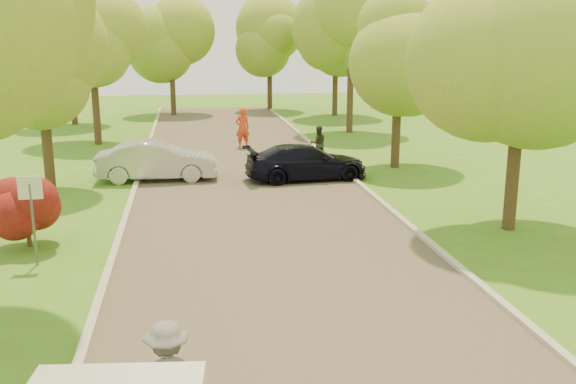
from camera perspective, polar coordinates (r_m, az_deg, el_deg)
ground at (r=12.65m, az=1.57°, el=-11.24°), size 100.00×100.00×0.00m
road at (r=20.11m, az=-2.60°, el=-1.69°), size 8.00×60.00×0.01m
curb_left at (r=20.08m, az=-14.17°, el=-1.97°), size 0.18×60.00×0.12m
curb_right at (r=20.92m, az=8.49°, el=-1.07°), size 0.18×60.00×0.12m
street_sign at (r=16.16m, az=-21.86°, el=-0.81°), size 0.55×0.06×2.17m
red_shrub at (r=17.80m, az=-22.27°, el=-1.12°), size 1.70×1.70×1.95m
tree_l_midb at (r=23.76m, az=-20.77°, el=11.01°), size 4.30×4.20×6.62m
tree_l_far at (r=33.55m, az=-16.76°, el=13.35°), size 4.92×4.80×7.79m
tree_r_mida at (r=18.68m, az=20.94°, el=13.44°), size 5.13×5.00×7.95m
tree_r_midb at (r=26.75m, az=10.28°, el=12.50°), size 4.51×4.40×7.01m
tree_r_far at (r=36.50m, az=6.04°, el=14.39°), size 5.33×5.20×8.34m
tree_bg_a at (r=41.81m, az=-18.65°, el=12.96°), size 5.12×5.00×7.72m
tree_bg_b at (r=44.50m, az=4.58°, el=13.90°), size 5.12×5.00×7.95m
tree_bg_c at (r=45.28m, az=-10.10°, el=13.08°), size 4.92×4.80×7.33m
tree_bg_d at (r=47.70m, az=-1.40°, el=13.65°), size 5.12×5.00×7.72m
silver_sedan at (r=24.79m, az=-11.57°, el=2.73°), size 4.55×1.70×1.49m
dark_sedan at (r=24.40m, az=1.62°, el=2.67°), size 4.80×2.31×1.35m
skateboarder at (r=8.95m, az=-10.60°, el=-16.06°), size 1.15×0.80×1.64m
person_striped at (r=31.48m, az=-4.07°, el=5.70°), size 0.81×0.62×1.97m
person_olive at (r=28.18m, az=2.69°, el=4.34°), size 0.76×0.61×1.53m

